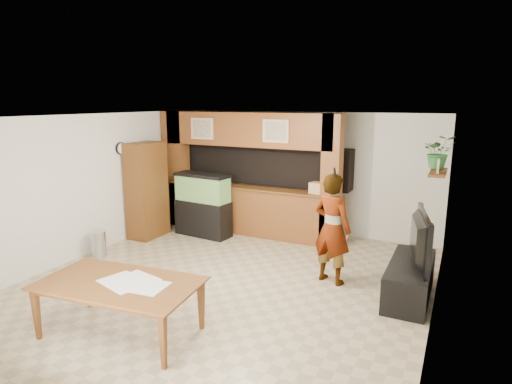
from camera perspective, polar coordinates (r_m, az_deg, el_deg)
The scene contains 22 objects.
floor at distance 6.94m, azimuth -3.97°, elevation -12.07°, with size 6.50×6.50×0.00m, color tan.
ceiling at distance 6.33m, azimuth -4.31°, elevation 9.93°, with size 6.50×6.50×0.00m, color white.
wall_back at distance 9.41m, azimuth 5.83°, elevation 2.65°, with size 6.00×6.00×0.00m, color silver.
wall_left at distance 8.40m, azimuth -22.15°, elevation 0.66°, with size 6.50×6.50×0.00m, color silver.
wall_right at distance 5.68m, azimuth 23.16°, elevation -4.60°, with size 6.50×6.50×0.00m, color silver.
partition at distance 9.22m, azimuth -1.04°, elevation 2.61°, with size 4.20×0.99×2.60m.
wall_clock at distance 8.97m, azimuth -17.58°, elevation 5.56°, with size 0.05×0.25×0.25m.
wall_shelf at distance 7.51m, azimuth 23.12°, elevation 2.43°, with size 0.25×0.90×0.04m, color brown.
pantry_cabinet at distance 9.22m, azimuth -14.35°, elevation 0.23°, with size 0.50×0.82×1.99m, color brown.
trash_can at distance 8.44m, azimuth -20.25°, elevation -6.56°, with size 0.27×0.27×0.49m, color #B2B2B7.
aquarium at distance 9.14m, azimuth -7.08°, elevation -1.79°, with size 1.21×0.45×1.34m.
tv_stand at distance 6.79m, azimuth 19.81°, elevation -10.92°, with size 0.58×1.58×0.53m, color black.
television at distance 6.57m, azimuth 20.22°, elevation -5.74°, with size 1.32×0.17×0.76m, color black.
photo_frame at distance 7.30m, azimuth 23.11°, elevation 3.21°, with size 0.03×0.17×0.22m, color tan.
potted_plant at distance 7.77m, azimuth 23.21°, elevation 4.94°, with size 0.50×0.44×0.56m, color #2A6930.
person at distance 6.79m, azimuth 10.12°, elevation -4.82°, with size 0.64×0.42×1.76m, color olive.
microphone at distance 6.42m, azimuth 10.46°, elevation 2.61°, with size 0.03×0.03×0.15m, color black.
dining_table at distance 5.66m, azimuth -17.83°, elevation -14.70°, with size 1.95×1.08×0.68m, color brown.
newspaper_a at distance 5.35m, azimuth -14.82°, elevation -12.00°, with size 0.56×0.41×0.01m, color silver.
newspaper_b at distance 5.52m, azimuth -17.22°, elevation -11.40°, with size 0.58×0.42×0.01m, color silver.
newspaper_c at distance 5.55m, azimuth -15.48°, elevation -11.15°, with size 0.50×0.36×0.01m, color silver.
counter_box at distance 8.47m, azimuth 8.33°, elevation 0.50°, with size 0.33×0.22×0.22m, color tan.
Camera 1 is at (3.19, -5.47, 2.84)m, focal length 30.00 mm.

